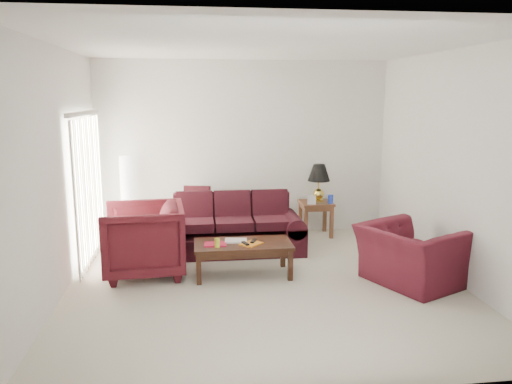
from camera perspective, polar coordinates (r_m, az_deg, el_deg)
floor at (r=6.60m, az=0.95°, el=-10.39°), size 5.00×5.00×0.00m
blinds at (r=7.66m, az=-18.71°, el=0.42°), size 0.10×2.00×2.16m
sofa at (r=7.74m, az=-2.59°, el=-3.75°), size 2.23×1.12×0.88m
throw_pillow at (r=8.38m, az=-6.76°, el=-0.77°), size 0.47×0.30×0.45m
end_table at (r=8.76m, az=6.82°, el=-3.03°), size 0.57×0.57×0.60m
table_lamp at (r=8.70m, az=7.18°, el=1.06°), size 0.44×0.44×0.65m
clock at (r=8.49m, az=6.38°, el=-0.91°), size 0.15×0.08×0.14m
blue_canister at (r=8.57m, az=8.51°, el=-0.83°), size 0.12×0.12×0.15m
picture_frame at (r=8.82m, az=5.64°, el=-0.42°), size 0.17×0.19×0.05m
floor_lamp at (r=8.52m, az=-14.51°, el=-0.74°), size 0.29×0.29×1.45m
armchair_left at (r=6.94m, az=-12.72°, el=-5.33°), size 1.14×1.12×0.98m
armchair_right at (r=6.77m, az=17.22°, el=-6.95°), size 1.42×1.49×0.76m
coffee_table at (r=6.82m, az=-1.50°, el=-7.66°), size 1.42×0.94×0.46m
magazine_red at (r=6.67m, az=-4.67°, el=-5.98°), size 0.30×0.23×0.02m
magazine_white at (r=6.82m, az=-2.32°, el=-5.57°), size 0.32×0.25×0.02m
magazine_orange at (r=6.67m, az=-0.55°, el=-5.93°), size 0.35×0.35×0.02m
remote_a at (r=6.63m, az=-1.22°, el=-5.88°), size 0.09×0.17×0.02m
remote_b at (r=6.73m, az=-0.28°, el=-5.60°), size 0.11×0.17×0.02m
yellow_glass at (r=6.56m, az=-4.45°, el=-5.81°), size 0.08×0.08×0.12m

